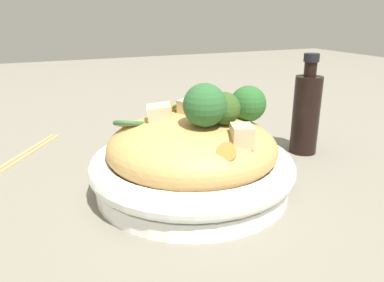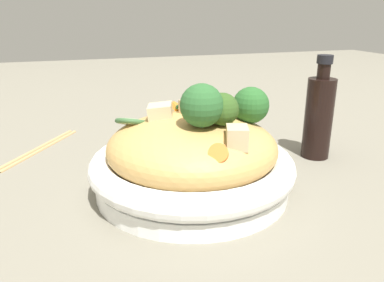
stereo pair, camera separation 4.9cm
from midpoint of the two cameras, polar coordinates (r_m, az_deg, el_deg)
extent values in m
plane|color=slate|center=(0.52, -2.73, -7.42)|extent=(3.00, 3.00, 0.00)
cylinder|color=white|center=(0.51, -2.75, -6.34)|extent=(0.25, 0.25, 0.02)
torus|color=white|center=(0.50, -2.80, -3.55)|extent=(0.27, 0.27, 0.03)
ellipsoid|color=tan|center=(0.49, -2.85, -0.94)|extent=(0.22, 0.22, 0.08)
torus|color=tan|center=(0.48, -2.17, 2.03)|extent=(0.06, 0.07, 0.03)
torus|color=tan|center=(0.52, -3.59, 2.67)|extent=(0.06, 0.06, 0.02)
torus|color=tan|center=(0.47, -5.50, 0.64)|extent=(0.09, 0.09, 0.02)
cone|color=#9CB86E|center=(0.45, -1.75, 1.79)|extent=(0.02, 0.02, 0.02)
sphere|color=#2B5D2D|center=(0.44, -1.78, 5.28)|extent=(0.06, 0.06, 0.05)
cone|color=#A4C07C|center=(0.51, 5.57, 2.85)|extent=(0.04, 0.03, 0.02)
sphere|color=#275C28|center=(0.50, 5.65, 5.53)|extent=(0.07, 0.07, 0.05)
cone|color=#98BA70|center=(0.46, 1.73, 2.33)|extent=(0.02, 0.01, 0.02)
sphere|color=#30511E|center=(0.46, 1.75, 4.84)|extent=(0.04, 0.04, 0.04)
cylinder|color=orange|center=(0.52, 2.68, 4.19)|extent=(0.03, 0.03, 0.02)
cylinder|color=orange|center=(0.41, 2.33, -1.67)|extent=(0.03, 0.03, 0.02)
cylinder|color=orange|center=(0.53, 1.78, 4.42)|extent=(0.03, 0.03, 0.02)
cylinder|color=orange|center=(0.54, -5.07, 4.70)|extent=(0.03, 0.03, 0.02)
cylinder|color=beige|center=(0.50, -12.08, 2.49)|extent=(0.05, 0.05, 0.02)
torus|color=#385F34|center=(0.50, -12.08, 2.49)|extent=(0.06, 0.06, 0.02)
cylinder|color=beige|center=(0.52, -3.61, 4.71)|extent=(0.04, 0.04, 0.02)
torus|color=#2D6332|center=(0.52, -3.61, 4.71)|extent=(0.05, 0.05, 0.03)
cube|color=#CBB98F|center=(0.49, -7.73, 3.95)|extent=(0.04, 0.04, 0.03)
cube|color=#D2B48A|center=(0.50, -3.03, 4.66)|extent=(0.03, 0.04, 0.03)
cube|color=#CAB588|center=(0.43, 4.26, 0.71)|extent=(0.03, 0.04, 0.03)
cylinder|color=black|center=(0.65, 14.63, 3.71)|extent=(0.04, 0.04, 0.13)
cylinder|color=black|center=(0.64, 15.20, 10.32)|extent=(0.02, 0.02, 0.02)
cylinder|color=black|center=(0.63, 15.34, 11.93)|extent=(0.02, 0.02, 0.01)
cylinder|color=tan|center=(0.71, -26.04, -1.70)|extent=(0.12, 0.18, 0.01)
cylinder|color=tan|center=(0.70, -25.38, -1.75)|extent=(0.12, 0.18, 0.01)
camera|label=1|loc=(0.02, -92.86, -0.99)|focal=35.65mm
camera|label=2|loc=(0.02, 87.14, 0.99)|focal=35.65mm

